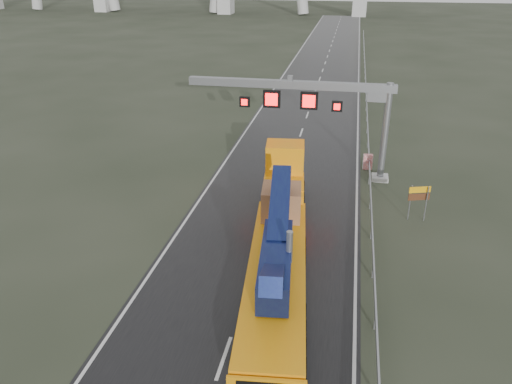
% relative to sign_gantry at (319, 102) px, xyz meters
% --- Properties ---
extents(ground, '(400.00, 400.00, 0.00)m').
position_rel_sign_gantry_xyz_m(ground, '(-2.10, -17.99, -5.61)').
color(ground, '#282E20').
rests_on(ground, ground).
extents(road, '(11.00, 200.00, 0.02)m').
position_rel_sign_gantry_xyz_m(road, '(-2.10, 22.01, -5.60)').
color(road, black).
rests_on(road, ground).
extents(guardrail, '(0.20, 140.00, 1.40)m').
position_rel_sign_gantry_xyz_m(guardrail, '(4.00, 12.01, -4.91)').
color(guardrail, gray).
rests_on(guardrail, ground).
extents(sign_gantry, '(14.90, 1.20, 7.42)m').
position_rel_sign_gantry_xyz_m(sign_gantry, '(0.00, 0.00, 0.00)').
color(sign_gantry, beige).
rests_on(sign_gantry, ground).
extents(heavy_haul_truck, '(4.66, 19.38, 4.51)m').
position_rel_sign_gantry_xyz_m(heavy_haul_truck, '(-1.15, -10.68, -3.86)').
color(heavy_haul_truck, orange).
rests_on(heavy_haul_truck, ground).
extents(exit_sign_pair, '(1.31, 0.46, 2.32)m').
position_rel_sign_gantry_xyz_m(exit_sign_pair, '(6.79, -6.08, -3.99)').
color(exit_sign_pair, gray).
rests_on(exit_sign_pair, ground).
extents(striped_barrier, '(0.73, 0.43, 1.19)m').
position_rel_sign_gantry_xyz_m(striped_barrier, '(3.90, 1.97, -5.02)').
color(striped_barrier, red).
rests_on(striped_barrier, ground).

